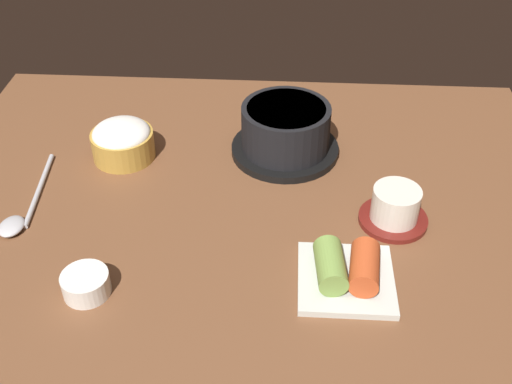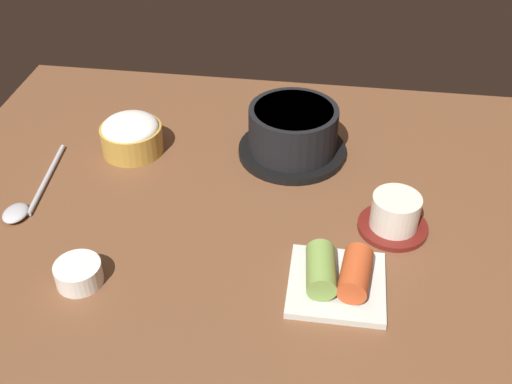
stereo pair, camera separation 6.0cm
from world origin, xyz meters
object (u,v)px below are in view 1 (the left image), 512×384
object	(u,v)px
stone_pot	(286,131)
spoon	(22,213)
side_bowl_near	(86,283)
rice_bowl	(122,140)
kimchi_plate	(347,272)
tea_cup_with_saucer	(395,207)

from	to	relation	value
stone_pot	spoon	xyz separation A→B (cm)	(-38.66, -19.07, -3.68)
stone_pot	side_bowl_near	world-z (taller)	stone_pot
rice_bowl	kimchi_plate	world-z (taller)	rice_bowl
tea_cup_with_saucer	side_bowl_near	bearing A→B (deg)	-158.14
side_bowl_near	spoon	world-z (taller)	side_bowl_near
tea_cup_with_saucer	spoon	world-z (taller)	tea_cup_with_saucer
tea_cup_with_saucer	side_bowl_near	world-z (taller)	tea_cup_with_saucer
rice_bowl	spoon	bearing A→B (deg)	-126.06
kimchi_plate	spoon	bearing A→B (deg)	167.47
kimchi_plate	stone_pot	bearing A→B (deg)	106.41
tea_cup_with_saucer	kimchi_plate	distance (cm)	14.77
kimchi_plate	side_bowl_near	world-z (taller)	kimchi_plate
spoon	rice_bowl	bearing A→B (deg)	53.94
tea_cup_with_saucer	side_bowl_near	size ratio (longest dim) A/B	1.64
rice_bowl	tea_cup_with_saucer	size ratio (longest dim) A/B	1.02
spoon	side_bowl_near	bearing A→B (deg)	-45.98
kimchi_plate	side_bowl_near	xyz separation A→B (cm)	(-33.51, -3.82, -0.27)
stone_pot	kimchi_plate	bearing A→B (deg)	-73.59
rice_bowl	tea_cup_with_saucer	bearing A→B (deg)	-18.03
stone_pot	spoon	size ratio (longest dim) A/B	0.90
stone_pot	side_bowl_near	bearing A→B (deg)	-126.56
stone_pot	kimchi_plate	distance (cm)	30.95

